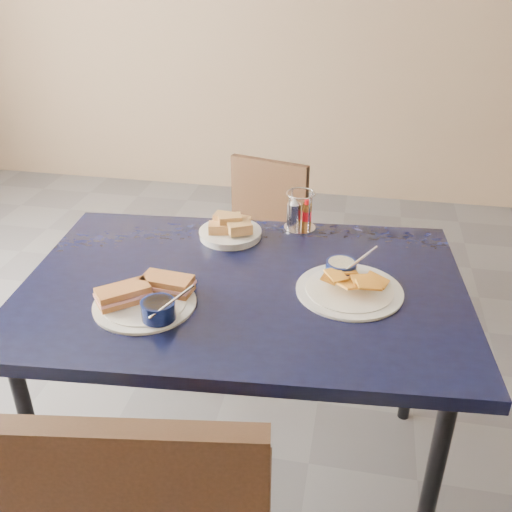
% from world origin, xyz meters
% --- Properties ---
extents(ground, '(6.00, 6.00, 0.00)m').
position_xyz_m(ground, '(0.00, 0.00, 0.00)').
color(ground, '#525257').
rests_on(ground, ground).
extents(dining_table, '(1.35, 0.96, 0.75)m').
position_xyz_m(dining_table, '(-0.22, -0.04, 0.69)').
color(dining_table, black).
rests_on(dining_table, ground).
extents(chair_far, '(0.45, 0.44, 0.78)m').
position_xyz_m(chair_far, '(-0.36, 0.86, 0.45)').
color(chair_far, '#311D10').
rests_on(chair_far, ground).
extents(sandwich_plate, '(0.31, 0.28, 0.12)m').
position_xyz_m(sandwich_plate, '(-0.45, -0.21, 0.77)').
color(sandwich_plate, white).
rests_on(sandwich_plate, dining_table).
extents(plantain_plate, '(0.30, 0.30, 0.12)m').
position_xyz_m(plantain_plate, '(0.08, -0.01, 0.77)').
color(plantain_plate, white).
rests_on(plantain_plate, dining_table).
extents(bread_basket, '(0.21, 0.21, 0.08)m').
position_xyz_m(bread_basket, '(-0.33, 0.24, 0.78)').
color(bread_basket, white).
rests_on(bread_basket, dining_table).
extents(condiment_caddy, '(0.11, 0.11, 0.14)m').
position_xyz_m(condiment_caddy, '(-0.11, 0.35, 0.81)').
color(condiment_caddy, silver).
rests_on(condiment_caddy, dining_table).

